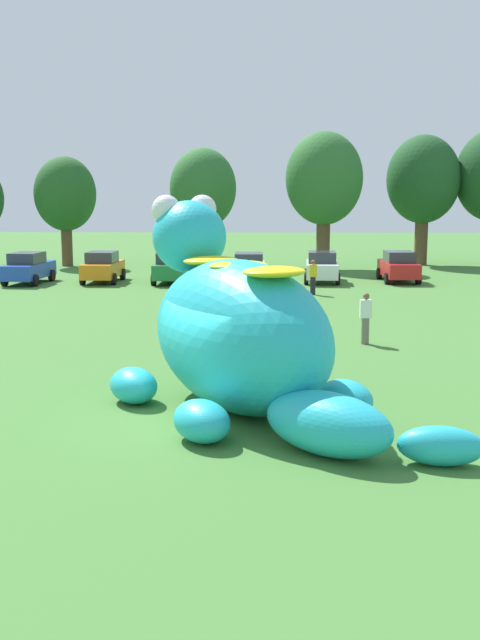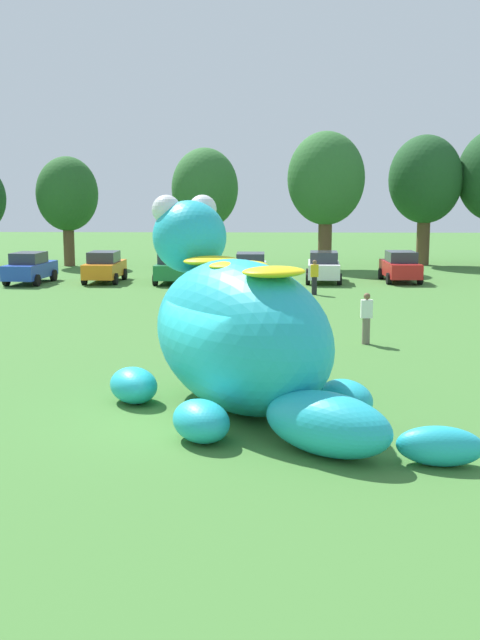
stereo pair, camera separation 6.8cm
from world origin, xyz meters
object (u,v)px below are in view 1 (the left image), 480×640
object	(u,v)px
car_orange	(103,267)
car_silver	(249,268)
spectator_by_cars	(206,333)
car_blue	(28,268)
car_green	(172,267)
giant_inflatable_creature	(240,333)
spectator_mid_field	(366,319)
car_red	(399,266)
spectator_near_inflatable	(313,277)
car_white	(322,267)

from	to	relation	value
car_orange	car_silver	distance (m)	8.20
car_orange	spectator_by_cars	xyz separation A→B (m)	(7.18, -20.22, -0.01)
car_orange	spectator_by_cars	world-z (taller)	car_orange
car_orange	car_silver	world-z (taller)	same
car_blue	spectator_by_cars	world-z (taller)	car_blue
car_green	car_silver	size ratio (longest dim) A/B	1.01
giant_inflatable_creature	spectator_by_cars	xyz separation A→B (m)	(-1.14, 5.17, -0.95)
giant_inflatable_creature	car_blue	size ratio (longest dim) A/B	1.92
car_silver	spectator_mid_field	xyz separation A→B (m)	(4.11, -16.74, -0.01)
car_red	spectator_by_cars	size ratio (longest dim) A/B	2.42
car_blue	car_red	xyz separation A→B (m)	(20.51, 1.39, 0.00)
car_red	spectator_near_inflatable	distance (m)	7.67
car_blue	car_orange	world-z (taller)	same
car_orange	spectator_mid_field	world-z (taller)	car_orange
car_orange	car_white	size ratio (longest dim) A/B	0.98
car_blue	car_green	world-z (taller)	same
car_red	car_orange	bearing A→B (deg)	-177.68
giant_inflatable_creature	car_orange	bearing A→B (deg)	108.16
car_green	spectator_near_inflatable	size ratio (longest dim) A/B	2.41
spectator_mid_field	spectator_near_inflatable	bearing A→B (deg)	94.19
car_orange	car_white	xyz separation A→B (m)	(12.21, 0.31, 0.00)
spectator_by_cars	car_white	bearing A→B (deg)	76.23
giant_inflatable_creature	car_red	world-z (taller)	giant_inflatable_creature
car_blue	spectator_near_inflatable	size ratio (longest dim) A/B	2.48
giant_inflatable_creature	car_orange	size ratio (longest dim) A/B	1.97
car_orange	car_blue	bearing A→B (deg)	-169.77
car_green	spectator_by_cars	distance (m)	20.26
car_red	spectator_near_inflatable	bearing A→B (deg)	-132.38
car_orange	car_white	world-z (taller)	same
car_green	car_red	bearing A→B (deg)	4.07
spectator_near_inflatable	car_orange	bearing A→B (deg)	156.29
car_red	spectator_mid_field	world-z (taller)	car_red
car_orange	car_green	world-z (taller)	same
car_silver	car_white	world-z (taller)	same
car_silver	car_red	distance (m)	8.48
car_white	car_red	distance (m)	4.34
car_blue	car_orange	bearing A→B (deg)	10.23
spectator_mid_field	spectator_by_cars	xyz separation A→B (m)	(-5.10, -2.77, 0.00)
car_red	car_green	bearing A→B (deg)	-175.93
giant_inflatable_creature	spectator_near_inflatable	size ratio (longest dim) A/B	4.76
giant_inflatable_creature	car_orange	xyz separation A→B (m)	(-8.33, 25.39, -0.94)
giant_inflatable_creature	car_green	distance (m)	25.57
car_silver	car_white	distance (m)	4.17
spectator_mid_field	car_blue	bearing A→B (deg)	134.18
giant_inflatable_creature	car_silver	size ratio (longest dim) A/B	1.98
car_silver	car_orange	bearing A→B (deg)	175.04
spectator_near_inflatable	spectator_mid_field	world-z (taller)	same
giant_inflatable_creature	car_red	xyz separation A→B (m)	(8.21, 26.06, -0.94)
car_silver	car_white	size ratio (longest dim) A/B	0.98
car_orange	car_silver	bearing A→B (deg)	-4.96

